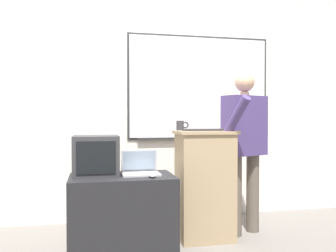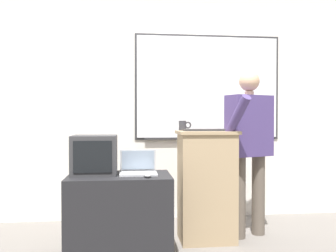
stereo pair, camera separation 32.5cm
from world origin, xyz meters
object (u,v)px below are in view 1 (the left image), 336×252
person_presenter (245,140)px  coffee_mug (181,125)px  side_desk (122,216)px  computer_mouse_by_keyboard (230,129)px  laptop (140,168)px  lectern_podium (205,185)px  crt_monitor (96,155)px  wireless_keyboard (205,130)px  computer_mouse_by_laptop (152,175)px

person_presenter → coffee_mug: size_ratio=12.99×
side_desk → computer_mouse_by_keyboard: bearing=11.5°
person_presenter → laptop: size_ratio=5.15×
person_presenter → coffee_mug: bearing=154.0°
lectern_podium → laptop: (-0.66, -0.23, 0.21)m
side_desk → crt_monitor: crt_monitor is taller
lectern_podium → wireless_keyboard: bearing=-105.5°
person_presenter → wireless_keyboard: person_presenter is taller
wireless_keyboard → computer_mouse_by_keyboard: (0.24, -0.02, 0.01)m
lectern_podium → computer_mouse_by_keyboard: 0.59m
computer_mouse_by_keyboard → coffee_mug: bearing=154.8°
wireless_keyboard → computer_mouse_by_keyboard: bearing=-4.6°
computer_mouse_by_laptop → person_presenter: bearing=26.0°
laptop → coffee_mug: (0.45, 0.37, 0.36)m
side_desk → computer_mouse_by_laptop: (0.23, -0.15, 0.36)m
lectern_podium → crt_monitor: (-1.03, -0.21, 0.33)m
lectern_podium → person_presenter: person_presenter is taller
lectern_podium → side_desk: size_ratio=1.21×
side_desk → laptop: bearing=18.3°
computer_mouse_by_laptop → computer_mouse_by_keyboard: (0.82, 0.36, 0.36)m
wireless_keyboard → person_presenter: bearing=15.4°
laptop → coffee_mug: bearing=38.9°
side_desk → laptop: (0.16, 0.05, 0.40)m
person_presenter → computer_mouse_by_keyboard: bearing=-166.6°
side_desk → coffee_mug: bearing=34.3°
side_desk → person_presenter: person_presenter is taller
computer_mouse_by_laptop → crt_monitor: 0.52m
lectern_podium → wireless_keyboard: 0.54m
computer_mouse_by_laptop → coffee_mug: (0.38, 0.56, 0.39)m
wireless_keyboard → crt_monitor: (-1.02, -0.16, -0.21)m
person_presenter → computer_mouse_by_keyboard: size_ratio=16.38×
wireless_keyboard → computer_mouse_by_laptop: size_ratio=4.29×
crt_monitor → coffee_mug: size_ratio=3.00×
laptop → crt_monitor: (-0.37, 0.02, 0.11)m
lectern_podium → computer_mouse_by_keyboard: computer_mouse_by_keyboard is taller
wireless_keyboard → computer_mouse_by_laptop: bearing=-146.6°
crt_monitor → wireless_keyboard: bearing=8.9°
laptop → coffee_mug: 0.68m
wireless_keyboard → lectern_podium: bearing=74.5°
lectern_podium → coffee_mug: coffee_mug is taller
side_desk → computer_mouse_by_laptop: 0.45m
laptop → computer_mouse_by_laptop: size_ratio=3.18×
person_presenter → coffee_mug: 0.67m
wireless_keyboard → side_desk: bearing=-163.9°
wireless_keyboard → computer_mouse_by_laptop: wireless_keyboard is taller
wireless_keyboard → coffee_mug: size_ratio=3.40×
wireless_keyboard → crt_monitor: 1.05m
crt_monitor → coffee_mug: coffee_mug is taller
person_presenter → laptop: person_presenter is taller
person_presenter → wireless_keyboard: size_ratio=3.82×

